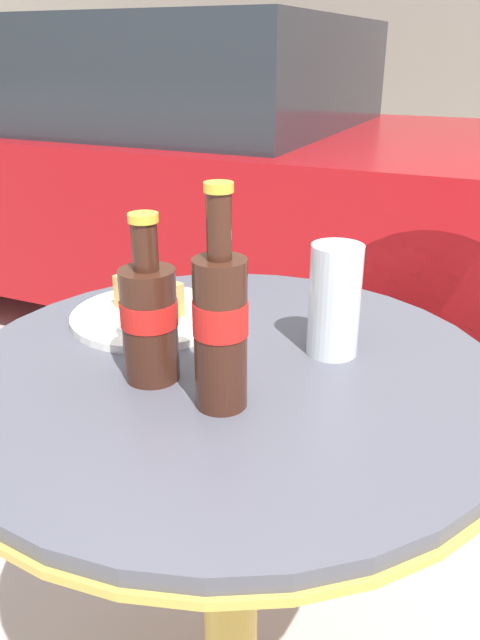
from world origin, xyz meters
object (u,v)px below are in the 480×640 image
at_px(cola_bottle_right, 220,324).
at_px(parked_car, 156,167).
at_px(drinking_glass, 334,305).
at_px(cola_bottle_left, 149,317).
at_px(lunch_plate_near, 150,311).
at_px(bistro_table, 230,479).

height_order(cola_bottle_right, parked_car, parked_car).
xyz_separation_m(cola_bottle_right, drinking_glass, (0.08, 0.19, -0.03)).
relative_size(cola_bottle_left, lunch_plate_near, 0.88).
bearing_deg(lunch_plate_near, parked_car, 121.64).
bearing_deg(cola_bottle_left, bistro_table, 44.12).
height_order(cola_bottle_left, cola_bottle_right, cola_bottle_right).
xyz_separation_m(lunch_plate_near, parked_car, (-1.19, 1.93, -0.17)).
height_order(bistro_table, cola_bottle_right, cola_bottle_right).
distance_m(cola_bottle_right, parked_car, 2.54).
bearing_deg(drinking_glass, cola_bottle_right, -112.65).
bearing_deg(lunch_plate_near, bistro_table, -25.61).
height_order(cola_bottle_right, drinking_glass, cola_bottle_right).
distance_m(cola_bottle_left, parked_car, 2.46).
xyz_separation_m(bistro_table, cola_bottle_left, (-0.07, -0.07, 0.27)).
distance_m(bistro_table, drinking_glass, 0.29).
bearing_deg(bistro_table, lunch_plate_near, 154.39).
height_order(drinking_glass, parked_car, parked_car).
bearing_deg(drinking_glass, parked_car, 127.55).
bearing_deg(parked_car, bistro_table, -55.89).
height_order(lunch_plate_near, parked_car, parked_car).
bearing_deg(parked_car, lunch_plate_near, -58.36).
height_order(bistro_table, cola_bottle_left, cola_bottle_left).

